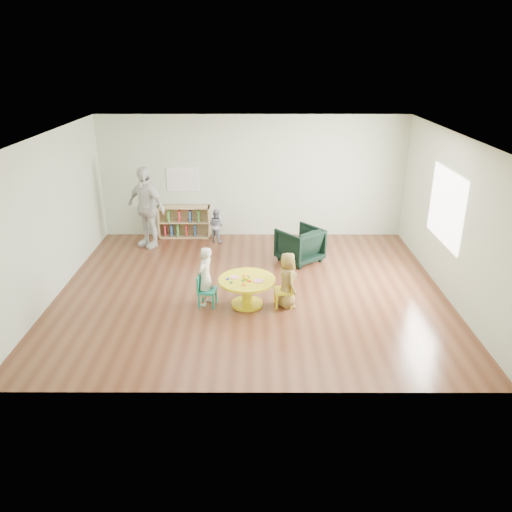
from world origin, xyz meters
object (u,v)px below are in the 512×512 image
Objects in this scene: kid_chair_left at (205,289)px; armchair at (300,245)px; bookshelf at (184,222)px; child_left at (205,277)px; toddler at (216,226)px; activity_table at (247,287)px; adult_caretaker at (146,207)px; child_right at (287,280)px; kid_chair_right at (286,290)px.

kid_chair_left is 2.66m from armchair.
child_left reaches higher than bookshelf.
bookshelf is 1.51× the size of armchair.
kid_chair_left is 0.54× the size of child_left.
toddler is at bearing -71.45° from armchair.
adult_caretaker reaches higher than activity_table.
adult_caretaker reaches higher than toddler.
child_left is at bearing -27.67° from adult_caretaker.
child_right is 4.15m from adult_caretaker.
kid_chair_right is 0.48× the size of bookshelf.
activity_table is 3.20m from toddler.
armchair is at bearing -14.69° from kid_chair_right.
kid_chair_right is 4.12m from bookshelf.
toddler reaches higher than kid_chair_right.
kid_chair_right is 0.54× the size of child_left.
kid_chair_left is 0.32× the size of adult_caretaker.
activity_table is at bearing 83.94° from kid_chair_right.
child_left is (0.01, 0.04, 0.22)m from kid_chair_left.
kid_chair_right is 0.19m from child_right.
activity_table is at bearing -17.97° from adult_caretaker.
adult_caretaker reaches higher than kid_chair_left.
toddler reaches higher than activity_table.
armchair is 3.49m from adult_caretaker.
kid_chair_right is 0.32× the size of adult_caretaker.
activity_table is 1.72× the size of kid_chair_left.
activity_table is 1.00× the size of child_right.
child_right reaches higher than kid_chair_right.
kid_chair_right is at bearing 47.10° from child_right.
armchair is at bearing -29.73° from bookshelf.
child_left reaches higher than activity_table.
armchair reaches higher than kid_chair_left.
bookshelf is 3.00m from armchair.
bookshelf is 1.54× the size of toddler.
activity_table is 0.70m from child_right.
kid_chair_left is at bearing 8.78° from armchair.
activity_table is 0.93× the size of child_left.
adult_caretaker reaches higher than child_right.
bookshelf is 1.22× the size of child_right.
bookshelf is 1.14× the size of child_left.
bookshelf is at bearing 29.05° from kid_chair_right.
armchair is 2.04m from child_right.
child_right is (2.23, -3.49, 0.12)m from bookshelf.
child_left is at bearing 84.51° from kid_chair_right.
child_right is at bearing -57.39° from bookshelf.
kid_chair_right is (1.38, -0.01, 0.00)m from kid_chair_left.
kid_chair_left is at bearing 86.17° from kid_chair_right.
kid_chair_right is at bearing -57.57° from bookshelf.
armchair is (0.40, 1.99, 0.06)m from kid_chair_right.
kid_chair_left is at bearing 123.94° from toddler.
child_right is at bearing 40.15° from armchair.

